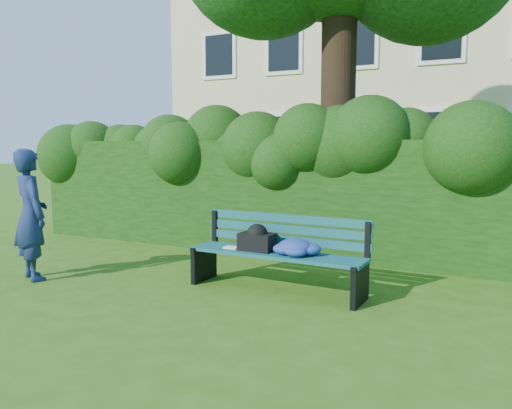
% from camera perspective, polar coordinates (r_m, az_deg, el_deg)
% --- Properties ---
extents(ground, '(80.00, 80.00, 0.00)m').
position_cam_1_polar(ground, '(6.22, -2.47, -9.32)').
color(ground, '#345A12').
rests_on(ground, ground).
extents(apartment_building, '(16.00, 8.08, 12.00)m').
position_cam_1_polar(apartment_building, '(19.91, 18.23, 18.84)').
color(apartment_building, beige).
rests_on(apartment_building, ground).
extents(hedge, '(10.00, 1.00, 1.80)m').
position_cam_1_polar(hedge, '(8.02, 5.04, 0.85)').
color(hedge, '#12330B').
rests_on(hedge, ground).
extents(park_bench, '(2.17, 0.65, 0.89)m').
position_cam_1_polar(park_bench, '(5.92, 2.64, -5.15)').
color(park_bench, '#0D4345').
rests_on(park_bench, ground).
extents(man_reading, '(0.72, 0.61, 1.68)m').
position_cam_1_polar(man_reading, '(7.00, -24.34, -1.07)').
color(man_reading, navy).
rests_on(man_reading, ground).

